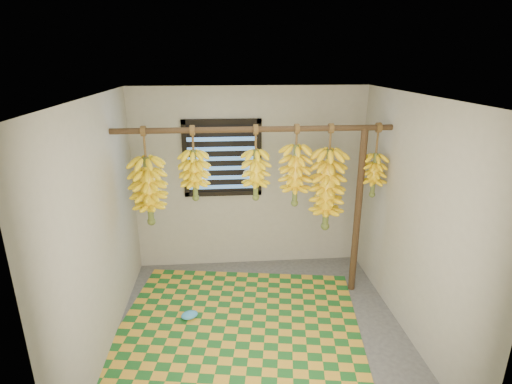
{
  "coord_description": "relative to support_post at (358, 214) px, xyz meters",
  "views": [
    {
      "loc": [
        -0.35,
        -3.49,
        2.72
      ],
      "look_at": [
        0.0,
        0.55,
        1.35
      ],
      "focal_mm": 28.0,
      "sensor_mm": 36.0,
      "label": 1
    }
  ],
  "objects": [
    {
      "name": "plastic_bag",
      "position": [
        -1.96,
        -0.44,
        -0.95
      ],
      "size": [
        0.23,
        0.2,
        0.08
      ],
      "primitive_type": "ellipsoid",
      "rotation": [
        0.0,
        0.0,
        0.41
      ],
      "color": "#3792CF",
      "rests_on": "woven_mat"
    },
    {
      "name": "banana_bunch_f",
      "position": [
        0.15,
        0.0,
        0.46
      ],
      "size": [
        0.28,
        0.28,
        0.84
      ],
      "color": "brown",
      "rests_on": "hanging_pole"
    },
    {
      "name": "hanging_pole",
      "position": [
        -1.2,
        0.0,
        1.0
      ],
      "size": [
        3.0,
        0.06,
        0.06
      ],
      "primitive_type": "cylinder",
      "rotation": [
        0.0,
        1.57,
        0.0
      ],
      "color": "#452F1B",
      "rests_on": "wall_left"
    },
    {
      "name": "banana_bunch_a",
      "position": [
        -2.36,
        0.0,
        0.35
      ],
      "size": [
        0.36,
        0.36,
        1.08
      ],
      "color": "brown",
      "rests_on": "hanging_pole"
    },
    {
      "name": "ceiling",
      "position": [
        -1.2,
        -0.7,
        1.4
      ],
      "size": [
        3.0,
        3.0,
        0.01
      ],
      "primitive_type": "cube",
      "color": "silver",
      "rests_on": "wall_back"
    },
    {
      "name": "window",
      "position": [
        -1.55,
        0.78,
        0.5
      ],
      "size": [
        1.0,
        0.04,
        1.0
      ],
      "color": "black",
      "rests_on": "wall_back"
    },
    {
      "name": "banana_bunch_b",
      "position": [
        -1.86,
        0.0,
        0.51
      ],
      "size": [
        0.31,
        0.31,
        0.82
      ],
      "color": "brown",
      "rests_on": "hanging_pole"
    },
    {
      "name": "support_post",
      "position": [
        0.0,
        0.0,
        0.0
      ],
      "size": [
        0.08,
        0.08,
        2.0
      ],
      "primitive_type": "cylinder",
      "color": "#452F1B",
      "rests_on": "floor"
    },
    {
      "name": "banana_bunch_d",
      "position": [
        -0.75,
        0.0,
        0.48
      ],
      "size": [
        0.35,
        0.35,
        0.91
      ],
      "color": "brown",
      "rests_on": "hanging_pole"
    },
    {
      "name": "floor",
      "position": [
        -1.2,
        -0.7,
        -1.0
      ],
      "size": [
        3.0,
        3.0,
        0.01
      ],
      "primitive_type": "cube",
      "color": "#464646",
      "rests_on": "ground"
    },
    {
      "name": "banana_bunch_c",
      "position": [
        -1.19,
        0.0,
        0.5
      ],
      "size": [
        0.29,
        0.29,
        0.83
      ],
      "color": "brown",
      "rests_on": "hanging_pole"
    },
    {
      "name": "wall_left",
      "position": [
        -2.71,
        -0.7,
        0.2
      ],
      "size": [
        0.01,
        3.0,
        2.4
      ],
      "primitive_type": "cube",
      "color": "gray",
      "rests_on": "floor"
    },
    {
      "name": "woven_mat",
      "position": [
        -1.41,
        -0.53,
        -0.99
      ],
      "size": [
        2.82,
        2.4,
        0.01
      ],
      "primitive_type": "cube",
      "rotation": [
        0.0,
        0.0,
        -0.16
      ],
      "color": "#1A5920",
      "rests_on": "floor"
    },
    {
      "name": "banana_bunch_e",
      "position": [
        -0.38,
        0.0,
        0.3
      ],
      "size": [
        0.37,
        0.37,
        1.21
      ],
      "color": "brown",
      "rests_on": "hanging_pole"
    },
    {
      "name": "wall_right",
      "position": [
        0.3,
        -0.7,
        0.2
      ],
      "size": [
        0.01,
        3.0,
        2.4
      ],
      "primitive_type": "cube",
      "color": "gray",
      "rests_on": "floor"
    },
    {
      "name": "wall_back",
      "position": [
        -1.2,
        0.8,
        0.2
      ],
      "size": [
        3.0,
        0.01,
        2.4
      ],
      "primitive_type": "cube",
      "color": "gray",
      "rests_on": "floor"
    }
  ]
}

